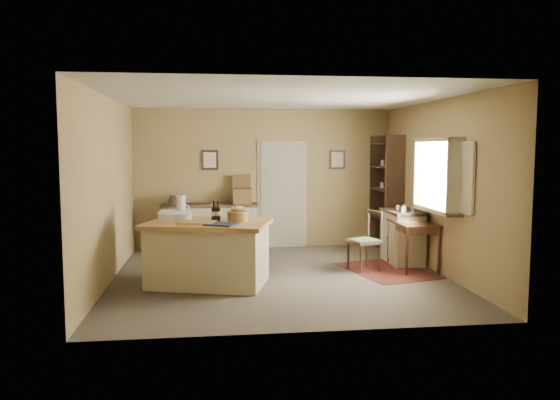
{
  "coord_description": "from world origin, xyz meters",
  "views": [
    {
      "loc": [
        -1.01,
        -8.09,
        1.98
      ],
      "look_at": [
        0.03,
        0.28,
        1.15
      ],
      "focal_mm": 35.0,
      "sensor_mm": 36.0,
      "label": 1
    }
  ],
  "objects_px": {
    "sideboard": "(210,226)",
    "shelving_unit": "(389,193)",
    "work_island": "(208,251)",
    "right_cabinet": "(402,236)",
    "writing_desk": "(413,228)",
    "desk_chair": "(364,242)"
  },
  "relations": [
    {
      "from": "work_island",
      "to": "writing_desk",
      "type": "xyz_separation_m",
      "value": [
        3.29,
        0.6,
        0.19
      ]
    },
    {
      "from": "sideboard",
      "to": "writing_desk",
      "type": "bearing_deg",
      "value": -30.45
    },
    {
      "from": "desk_chair",
      "to": "right_cabinet",
      "type": "relative_size",
      "value": 0.95
    },
    {
      "from": "desk_chair",
      "to": "right_cabinet",
      "type": "bearing_deg",
      "value": 13.09
    },
    {
      "from": "work_island",
      "to": "sideboard",
      "type": "relative_size",
      "value": 1.08
    },
    {
      "from": "work_island",
      "to": "desk_chair",
      "type": "distance_m",
      "value": 2.54
    },
    {
      "from": "right_cabinet",
      "to": "work_island",
      "type": "bearing_deg",
      "value": -161.8
    },
    {
      "from": "writing_desk",
      "to": "sideboard",
      "type": "bearing_deg",
      "value": 149.55
    },
    {
      "from": "desk_chair",
      "to": "right_cabinet",
      "type": "distance_m",
      "value": 0.96
    },
    {
      "from": "right_cabinet",
      "to": "shelving_unit",
      "type": "relative_size",
      "value": 0.45
    },
    {
      "from": "desk_chair",
      "to": "shelving_unit",
      "type": "distance_m",
      "value": 2.09
    },
    {
      "from": "writing_desk",
      "to": "right_cabinet",
      "type": "height_order",
      "value": "right_cabinet"
    },
    {
      "from": "right_cabinet",
      "to": "sideboard",
      "type": "bearing_deg",
      "value": 156.22
    },
    {
      "from": "writing_desk",
      "to": "shelving_unit",
      "type": "height_order",
      "value": "shelving_unit"
    },
    {
      "from": "work_island",
      "to": "shelving_unit",
      "type": "xyz_separation_m",
      "value": [
        3.44,
        2.32,
        0.61
      ]
    },
    {
      "from": "sideboard",
      "to": "desk_chair",
      "type": "relative_size",
      "value": 1.92
    },
    {
      "from": "right_cabinet",
      "to": "shelving_unit",
      "type": "height_order",
      "value": "shelving_unit"
    },
    {
      "from": "work_island",
      "to": "shelving_unit",
      "type": "height_order",
      "value": "shelving_unit"
    },
    {
      "from": "sideboard",
      "to": "shelving_unit",
      "type": "xyz_separation_m",
      "value": [
        3.42,
        -0.2,
        0.61
      ]
    },
    {
      "from": "shelving_unit",
      "to": "work_island",
      "type": "bearing_deg",
      "value": -146.07
    },
    {
      "from": "work_island",
      "to": "writing_desk",
      "type": "height_order",
      "value": "work_island"
    },
    {
      "from": "right_cabinet",
      "to": "shelving_unit",
      "type": "xyz_separation_m",
      "value": [
        0.16,
        1.24,
        0.64
      ]
    }
  ]
}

